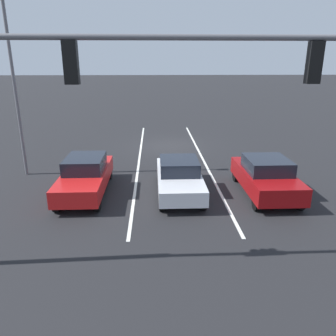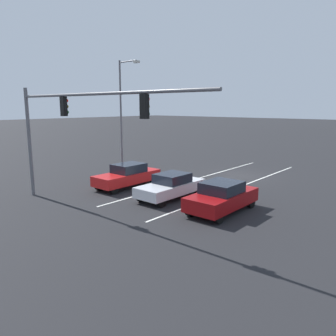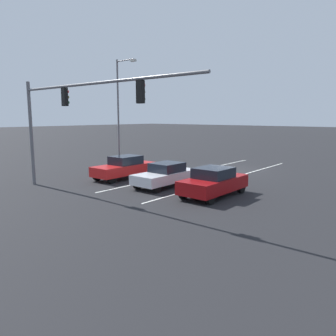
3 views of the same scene
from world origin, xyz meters
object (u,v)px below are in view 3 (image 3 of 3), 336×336
at_px(traffic_signal_gantry, 69,108).
at_px(street_lamp_right_shoulder, 120,107).
at_px(car_maroon_leftlane_front, 214,182).
at_px(car_red_rightlane_front, 125,167).
at_px(car_silver_midlane_front, 166,175).

bearing_deg(traffic_signal_gantry, street_lamp_right_shoulder, -59.40).
height_order(traffic_signal_gantry, street_lamp_right_shoulder, street_lamp_right_shoulder).
height_order(car_maroon_leftlane_front, traffic_signal_gantry, traffic_signal_gantry).
relative_size(car_maroon_leftlane_front, car_red_rightlane_front, 0.93).
distance_m(car_maroon_leftlane_front, car_red_rightlane_front, 7.42).
bearing_deg(car_red_rightlane_front, street_lamp_right_shoulder, -38.63).
height_order(car_silver_midlane_front, street_lamp_right_shoulder, street_lamp_right_shoulder).
height_order(car_maroon_leftlane_front, car_red_rightlane_front, car_maroon_leftlane_front).
relative_size(car_maroon_leftlane_front, street_lamp_right_shoulder, 0.50).
height_order(car_maroon_leftlane_front, street_lamp_right_shoulder, street_lamp_right_shoulder).
distance_m(car_maroon_leftlane_front, street_lamp_right_shoulder, 11.74).
relative_size(car_silver_midlane_front, car_red_rightlane_front, 0.96).
bearing_deg(car_silver_midlane_front, car_maroon_leftlane_front, 175.80).
bearing_deg(traffic_signal_gantry, car_maroon_leftlane_front, -143.03).
bearing_deg(car_red_rightlane_front, car_maroon_leftlane_front, 176.63).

